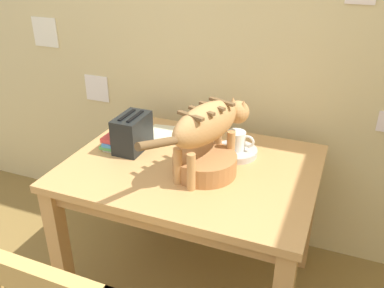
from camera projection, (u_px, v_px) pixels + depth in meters
The scene contains 9 objects.
wall_rear at pixel (212, 20), 2.15m from camera, with size 4.22×0.11×2.50m.
dining_table at pixel (192, 182), 1.90m from camera, with size 1.10×0.83×0.72m.
cat at pixel (209, 125), 1.70m from camera, with size 0.26×0.63×0.32m.
saucer_bowl at pixel (236, 152), 1.93m from camera, with size 0.20×0.20×0.03m, color beige.
coffee_mug at pixel (237, 141), 1.90m from camera, with size 0.13×0.09×0.09m.
magazine at pixel (172, 135), 2.12m from camera, with size 0.26×0.21×0.01m, color beige.
book_stack at pixel (123, 142), 1.98m from camera, with size 0.19×0.15×0.07m.
wicker_basket at pixel (205, 164), 1.77m from camera, with size 0.27×0.27×0.09m.
toaster at pixel (132, 133), 1.95m from camera, with size 0.12×0.20×0.18m.
Camera 1 is at (0.73, -0.25, 1.64)m, focal length 38.83 mm.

